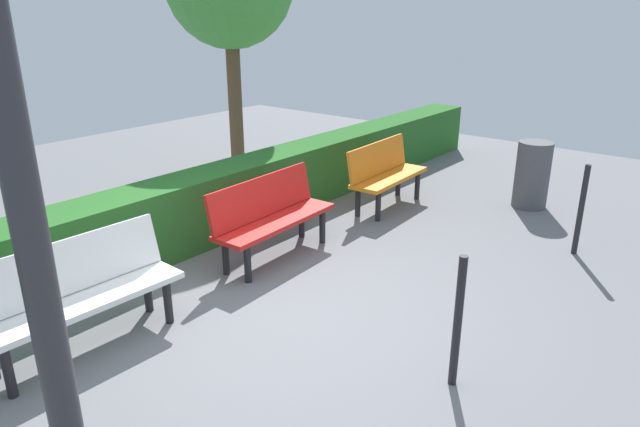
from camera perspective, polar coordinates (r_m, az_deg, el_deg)
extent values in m
plane|color=slate|center=(5.01, -5.16, -10.48)|extent=(16.00, 16.00, 0.00)
cube|color=orange|center=(7.56, 7.00, 3.62)|extent=(1.38, 0.48, 0.05)
cube|color=orange|center=(7.58, 5.82, 5.57)|extent=(1.37, 0.17, 0.42)
cylinder|color=black|center=(8.01, 9.75, 2.78)|extent=(0.07, 0.07, 0.39)
cylinder|color=black|center=(8.14, 7.86, 3.16)|extent=(0.07, 0.07, 0.39)
cylinder|color=black|center=(7.11, 5.86, 0.74)|extent=(0.07, 0.07, 0.39)
cylinder|color=black|center=(7.26, 3.82, 1.21)|extent=(0.07, 0.07, 0.39)
cube|color=red|center=(5.99, -4.39, -0.77)|extent=(1.54, 0.48, 0.05)
cube|color=red|center=(6.03, -5.82, 1.70)|extent=(1.53, 0.19, 0.42)
cylinder|color=black|center=(6.43, 0.24, -1.31)|extent=(0.07, 0.07, 0.39)
cylinder|color=black|center=(6.60, -1.86, -0.75)|extent=(0.07, 0.07, 0.39)
cylinder|color=black|center=(5.56, -7.27, -5.03)|extent=(0.07, 0.07, 0.39)
cylinder|color=black|center=(5.76, -9.45, -4.25)|extent=(0.07, 0.07, 0.39)
cube|color=white|center=(4.76, -22.74, -8.18)|extent=(1.60, 0.47, 0.05)
cube|color=white|center=(4.82, -24.16, -4.93)|extent=(1.60, 0.18, 0.42)
cylinder|color=black|center=(5.01, -15.03, -8.58)|extent=(0.07, 0.07, 0.39)
cylinder|color=black|center=(5.24, -16.93, -7.46)|extent=(0.07, 0.07, 0.39)
cylinder|color=black|center=(4.55, -28.81, -13.83)|extent=(0.07, 0.07, 0.39)
cube|color=#266023|center=(6.65, -10.78, 0.92)|extent=(11.58, 0.57, 0.79)
cylinder|color=brown|center=(9.28, -8.53, 11.26)|extent=(0.22, 0.22, 2.29)
cylinder|color=black|center=(6.64, 24.72, 0.30)|extent=(0.06, 0.06, 1.00)
cylinder|color=black|center=(4.08, 13.65, -10.57)|extent=(0.06, 0.06, 1.00)
cylinder|color=#2D2D33|center=(2.21, -26.50, -5.37)|extent=(0.12, 0.12, 3.35)
cylinder|color=#4C4C51|center=(8.03, 20.54, 3.67)|extent=(0.44, 0.44, 0.88)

